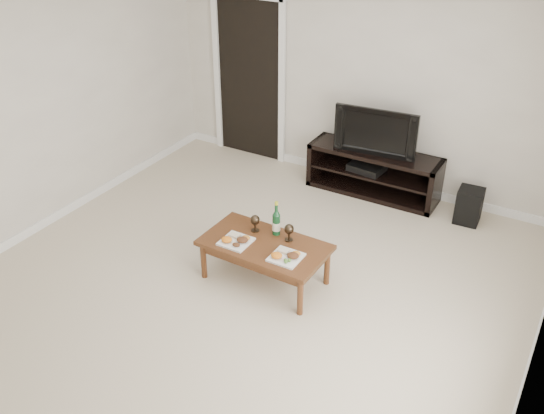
{
  "coord_description": "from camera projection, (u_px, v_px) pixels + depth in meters",
  "views": [
    {
      "loc": [
        2.5,
        -3.65,
        3.53
      ],
      "look_at": [
        0.06,
        0.55,
        0.7
      ],
      "focal_mm": 40.0,
      "sensor_mm": 36.0,
      "label": 1
    }
  ],
  "objects": [
    {
      "name": "doorway",
      "position": [
        249.0,
        80.0,
        7.79
      ],
      "size": [
        0.9,
        0.02,
        2.05
      ],
      "primitive_type": "cube",
      "color": "black",
      "rests_on": "ground"
    },
    {
      "name": "coffee_table",
      "position": [
        265.0,
        262.0,
        5.71
      ],
      "size": [
        1.19,
        0.66,
        0.42
      ],
      "primitive_type": "cube",
      "rotation": [
        0.0,
        0.0,
        -0.02
      ],
      "color": "#592F18",
      "rests_on": "ground"
    },
    {
      "name": "floor",
      "position": [
        237.0,
        297.0,
        5.59
      ],
      "size": [
        5.5,
        5.5,
        0.0
      ],
      "primitive_type": "plane",
      "color": "beige",
      "rests_on": "ground"
    },
    {
      "name": "wine_bottle",
      "position": [
        276.0,
        218.0,
        5.66
      ],
      "size": [
        0.07,
        0.07,
        0.35
      ],
      "primitive_type": "cylinder",
      "color": "#0F3A1C",
      "rests_on": "coffee_table"
    },
    {
      "name": "ceiling",
      "position": [
        226.0,
        4.0,
        4.28
      ],
      "size": [
        5.0,
        5.5,
        0.04
      ],
      "primitive_type": "cube",
      "color": "white",
      "rests_on": "back_wall"
    },
    {
      "name": "subwoofer",
      "position": [
        469.0,
        206.0,
        6.65
      ],
      "size": [
        0.28,
        0.28,
        0.4
      ],
      "primitive_type": "cube",
      "rotation": [
        0.0,
        0.0,
        0.06
      ],
      "color": "black",
      "rests_on": "ground"
    },
    {
      "name": "goblet_left",
      "position": [
        255.0,
        223.0,
        5.75
      ],
      "size": [
        0.09,
        0.09,
        0.17
      ],
      "primitive_type": null,
      "color": "#31261B",
      "rests_on": "coffee_table"
    },
    {
      "name": "goblet_right",
      "position": [
        289.0,
        232.0,
        5.61
      ],
      "size": [
        0.09,
        0.09,
        0.17
      ],
      "primitive_type": null,
      "color": "#31261B",
      "rests_on": "coffee_table"
    },
    {
      "name": "av_receiver",
      "position": [
        367.0,
        167.0,
        7.18
      ],
      "size": [
        0.43,
        0.34,
        0.08
      ],
      "primitive_type": "cube",
      "rotation": [
        0.0,
        0.0,
        -0.11
      ],
      "color": "black",
      "rests_on": "media_console"
    },
    {
      "name": "plate_left",
      "position": [
        236.0,
        239.0,
        5.6
      ],
      "size": [
        0.27,
        0.27,
        0.07
      ],
      "primitive_type": "cube",
      "color": "white",
      "rests_on": "coffee_table"
    },
    {
      "name": "back_wall",
      "position": [
        364.0,
        78.0,
        7.01
      ],
      "size": [
        5.0,
        0.04,
        2.6
      ],
      "primitive_type": "cube",
      "color": "silver",
      "rests_on": "ground"
    },
    {
      "name": "plate_right",
      "position": [
        286.0,
        255.0,
        5.38
      ],
      "size": [
        0.27,
        0.27,
        0.07
      ],
      "primitive_type": "cube",
      "color": "white",
      "rests_on": "coffee_table"
    },
    {
      "name": "television",
      "position": [
        378.0,
        129.0,
        6.9
      ],
      "size": [
        0.96,
        0.22,
        0.55
      ],
      "primitive_type": "imported",
      "rotation": [
        0.0,
        0.0,
        0.1
      ],
      "color": "black",
      "rests_on": "media_console"
    },
    {
      "name": "media_console",
      "position": [
        373.0,
        173.0,
        7.18
      ],
      "size": [
        1.56,
        0.45,
        0.55
      ],
      "primitive_type": "cube",
      "color": "black",
      "rests_on": "ground"
    }
  ]
}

